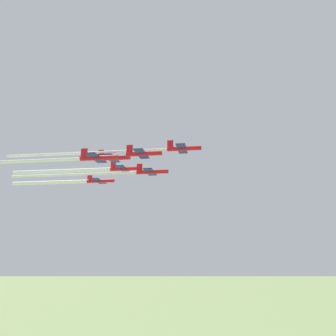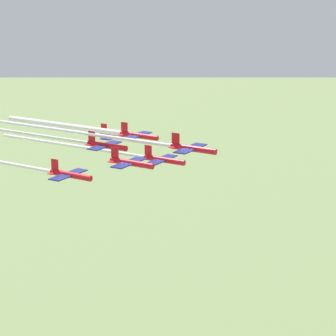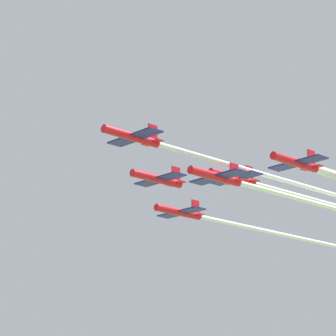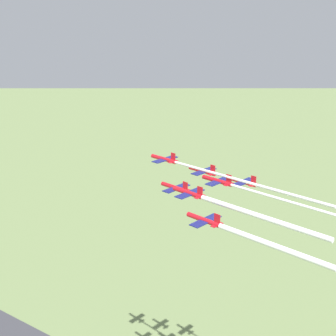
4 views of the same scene
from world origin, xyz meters
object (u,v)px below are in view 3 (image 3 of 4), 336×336
object	(u,v)px
jet_3	(296,162)
jet_2	(159,179)
jet_5	(180,212)
jet_1	(217,177)
jet_4	(234,178)
jet_0	(133,137)

from	to	relation	value
jet_3	jet_2	bearing A→B (deg)	29.54
jet_2	jet_5	world-z (taller)	jet_2
jet_1	jet_4	bearing A→B (deg)	-59.53
jet_0	jet_1	bearing A→B (deg)	-120.47
jet_3	jet_5	bearing A→B (deg)	0.00
jet_4	jet_3	bearing A→B (deg)	-180.00
jet_4	jet_0	bearing A→B (deg)	90.00
jet_3	jet_5	xyz separation A→B (m)	(-7.10, 23.51, -3.22)
jet_2	jet_5	size ratio (longest dim) A/B	1.00
jet_0	jet_2	world-z (taller)	jet_0
jet_0	jet_4	world-z (taller)	jet_0
jet_0	jet_2	distance (m)	12.46
jet_4	jet_5	distance (m)	12.74
jet_1	jet_2	distance (m)	12.46
jet_2	jet_3	xyz separation A→B (m)	(15.32, -14.61, 0.73)
jet_5	jet_3	bearing A→B (deg)	-180.00
jet_0	jet_1	xyz separation A→B (m)	(11.77, -2.86, -5.07)
jet_1	jet_3	xyz separation A→B (m)	(11.77, -2.86, 2.87)
jet_5	jet_0	bearing A→B (deg)	120.47
jet_4	jet_1	bearing A→B (deg)	120.47
jet_4	jet_5	bearing A→B (deg)	-0.00
jet_0	jet_4	size ratio (longest dim) A/B	1.00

